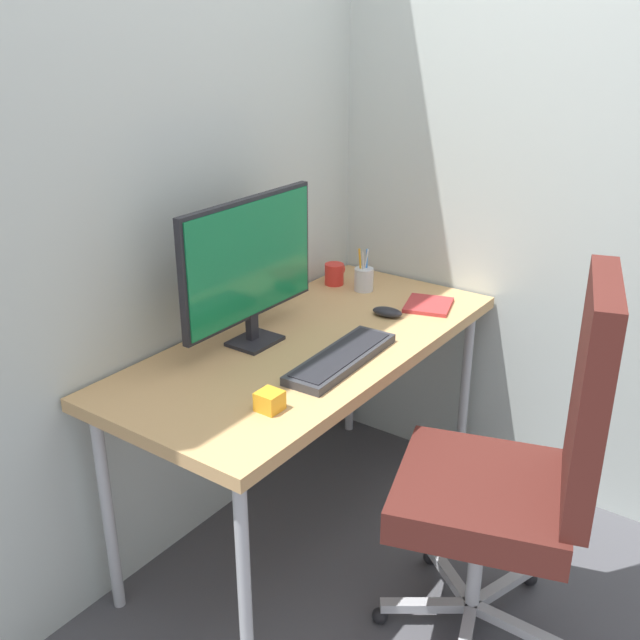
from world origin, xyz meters
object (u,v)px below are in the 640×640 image
object	(u,v)px
notebook	(428,305)
desk_clamp_accessory	(270,401)
coffee_mug	(335,274)
office_chair	(524,463)
mouse	(387,312)
pen_holder	(364,279)
keyboard	(341,358)
monitor	(250,263)

from	to	relation	value
notebook	desk_clamp_accessory	bearing A→B (deg)	163.15
coffee_mug	office_chair	bearing A→B (deg)	-118.30
mouse	pen_holder	bearing A→B (deg)	42.40
pen_holder	notebook	world-z (taller)	pen_holder
keyboard	mouse	bearing A→B (deg)	10.71
coffee_mug	desk_clamp_accessory	size ratio (longest dim) A/B	1.71
monitor	notebook	xyz separation A→B (m)	(0.60, -0.31, -0.26)
pen_holder	desk_clamp_accessory	xyz separation A→B (m)	(-0.92, -0.29, -0.02)
mouse	notebook	world-z (taller)	mouse
pen_holder	desk_clamp_accessory	distance (m)	0.96
keyboard	coffee_mug	world-z (taller)	coffee_mug
pen_holder	coffee_mug	distance (m)	0.13
coffee_mug	notebook	bearing A→B (deg)	-90.19
keyboard	pen_holder	world-z (taller)	pen_holder
mouse	pen_holder	distance (m)	0.27
office_chair	desk_clamp_accessory	bearing A→B (deg)	122.96
monitor	desk_clamp_accessory	distance (m)	0.51
office_chair	keyboard	world-z (taller)	office_chair
monitor	coffee_mug	world-z (taller)	monitor
notebook	keyboard	bearing A→B (deg)	162.74
mouse	notebook	distance (m)	0.18
notebook	desk_clamp_accessory	size ratio (longest dim) A/B	2.75
keyboard	mouse	distance (m)	0.40
monitor	mouse	xyz separation A→B (m)	(0.44, -0.24, -0.25)
pen_holder	notebook	size ratio (longest dim) A/B	0.95
desk_clamp_accessory	keyboard	bearing A→B (deg)	1.10
monitor	coffee_mug	xyz separation A→B (m)	(0.60, 0.10, -0.23)
keyboard	desk_clamp_accessory	size ratio (longest dim) A/B	7.15
keyboard	notebook	world-z (taller)	keyboard
office_chair	desk_clamp_accessory	distance (m)	0.71
notebook	desk_clamp_accessory	xyz separation A→B (m)	(-0.91, -0.01, 0.02)
office_chair	notebook	distance (m)	0.81
coffee_mug	monitor	bearing A→B (deg)	-170.92
office_chair	mouse	distance (m)	0.78
notebook	coffee_mug	bearing A→B (deg)	72.52
notebook	coffee_mug	size ratio (longest dim) A/B	1.61
keyboard	pen_holder	size ratio (longest dim) A/B	2.74
monitor	notebook	distance (m)	0.73
pen_holder	notebook	bearing A→B (deg)	-91.86
monitor	keyboard	size ratio (longest dim) A/B	1.28
monitor	mouse	bearing A→B (deg)	-28.67
pen_holder	coffee_mug	size ratio (longest dim) A/B	1.53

